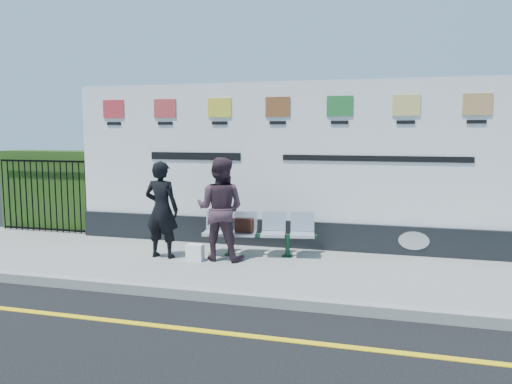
% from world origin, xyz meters
% --- Properties ---
extents(ground, '(80.00, 80.00, 0.00)m').
position_xyz_m(ground, '(0.00, 0.00, 0.00)').
color(ground, black).
extents(pavement, '(14.00, 3.00, 0.12)m').
position_xyz_m(pavement, '(0.00, 2.50, 0.06)').
color(pavement, gray).
rests_on(pavement, ground).
extents(kerb, '(14.00, 0.18, 0.14)m').
position_xyz_m(kerb, '(0.00, 1.00, 0.07)').
color(kerb, gray).
rests_on(kerb, ground).
extents(yellow_line, '(14.00, 0.10, 0.01)m').
position_xyz_m(yellow_line, '(0.00, 0.00, 0.00)').
color(yellow_line, yellow).
rests_on(yellow_line, ground).
extents(billboard, '(8.00, 0.30, 3.00)m').
position_xyz_m(billboard, '(0.50, 3.85, 1.42)').
color(billboard, black).
rests_on(billboard, pavement).
extents(hedge, '(2.35, 0.70, 1.70)m').
position_xyz_m(hedge, '(-4.58, 4.30, 0.97)').
color(hedge, '#264615').
rests_on(hedge, pavement).
extents(railing, '(2.05, 0.06, 1.54)m').
position_xyz_m(railing, '(-4.58, 3.85, 0.89)').
color(railing, black).
rests_on(railing, pavement).
extents(bench, '(1.94, 0.81, 0.40)m').
position_xyz_m(bench, '(0.35, 3.02, 0.32)').
color(bench, silver).
rests_on(bench, pavement).
extents(woman_left, '(0.61, 0.41, 1.63)m').
position_xyz_m(woman_left, '(-1.20, 2.51, 0.93)').
color(woman_left, black).
rests_on(woman_left, pavement).
extents(woman_right, '(0.84, 0.66, 1.70)m').
position_xyz_m(woman_right, '(-0.20, 2.63, 0.97)').
color(woman_right, '#3B2630').
rests_on(woman_right, pavement).
extents(handbag_brown, '(0.32, 0.16, 0.24)m').
position_xyz_m(handbag_brown, '(0.11, 2.98, 0.65)').
color(handbag_brown, black).
rests_on(handbag_brown, bench).
extents(carrier_bag_white, '(0.27, 0.16, 0.27)m').
position_xyz_m(carrier_bag_white, '(-0.58, 2.44, 0.26)').
color(carrier_bag_white, white).
rests_on(carrier_bag_white, pavement).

